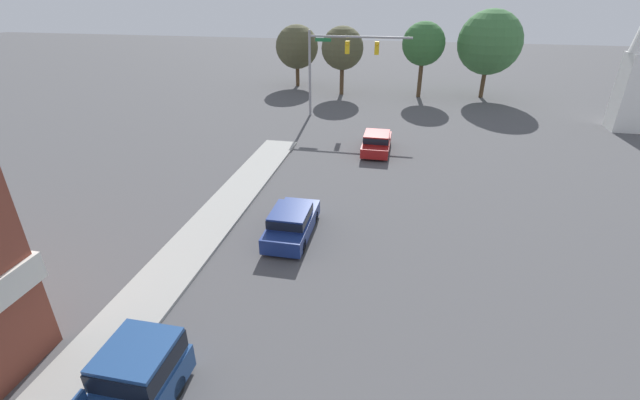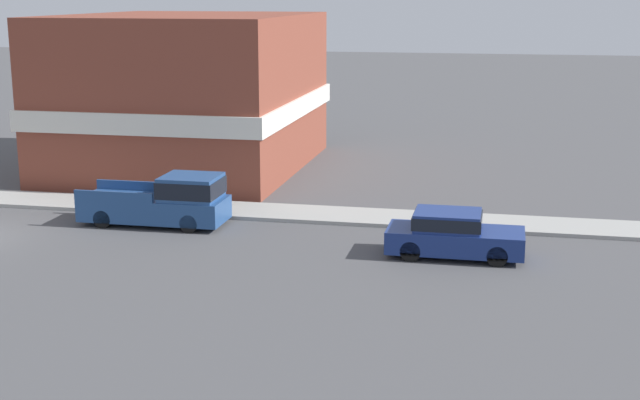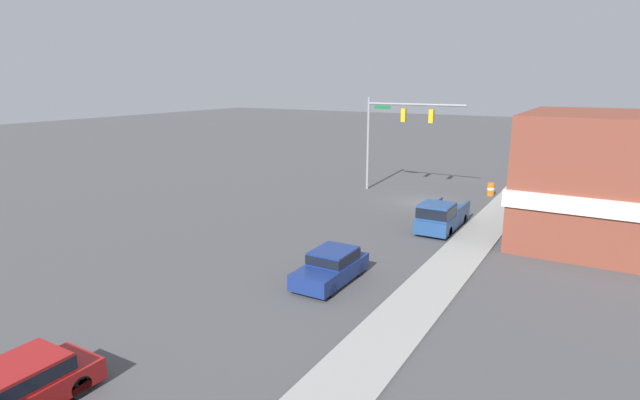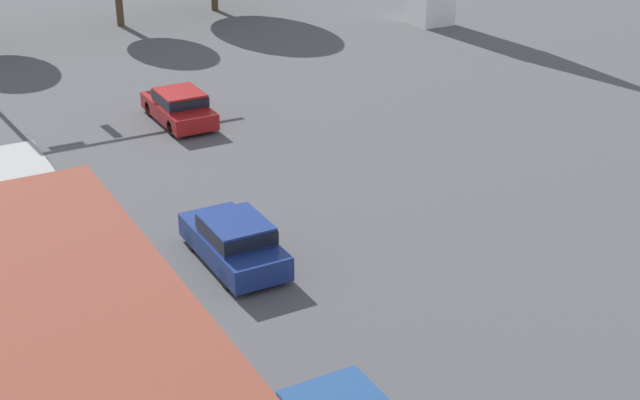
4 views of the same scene
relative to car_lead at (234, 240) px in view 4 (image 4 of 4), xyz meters
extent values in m
cylinder|color=black|center=(-0.82, 1.45, -0.45)|extent=(0.22, 0.66, 0.66)
cylinder|color=black|center=(0.82, 1.45, -0.45)|extent=(0.22, 0.66, 0.66)
cylinder|color=black|center=(-0.82, -1.26, -0.45)|extent=(0.22, 0.66, 0.66)
cylinder|color=black|center=(0.82, -1.26, -0.45)|extent=(0.22, 0.66, 0.66)
cube|color=navy|center=(0.00, 0.10, -0.23)|extent=(1.85, 4.38, 0.73)
cube|color=navy|center=(0.00, -0.17, 0.43)|extent=(1.70, 2.10, 0.58)
cube|color=black|center=(0.00, -0.17, 0.43)|extent=(1.72, 2.19, 0.41)
cylinder|color=black|center=(2.18, 14.07, -0.45)|extent=(0.22, 0.66, 0.66)
cylinder|color=black|center=(3.85, 14.07, -0.45)|extent=(0.22, 0.66, 0.66)
cylinder|color=black|center=(2.18, 11.31, -0.45)|extent=(0.22, 0.66, 0.66)
cylinder|color=black|center=(3.85, 11.31, -0.45)|extent=(0.22, 0.66, 0.66)
cube|color=maroon|center=(3.02, 12.69, -0.26)|extent=(1.90, 4.46, 0.68)
cube|color=maroon|center=(3.02, 12.42, 0.38)|extent=(1.75, 2.14, 0.60)
cube|color=black|center=(3.02, 12.42, 0.38)|extent=(1.77, 2.23, 0.42)
camera|label=1|loc=(4.83, -17.06, 10.06)|focal=24.00mm
camera|label=2|loc=(28.02, 1.50, 7.60)|focal=50.00mm
camera|label=3|loc=(-10.46, 18.90, 8.29)|focal=28.00mm
camera|label=4|loc=(-9.20, -21.93, 12.23)|focal=50.00mm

